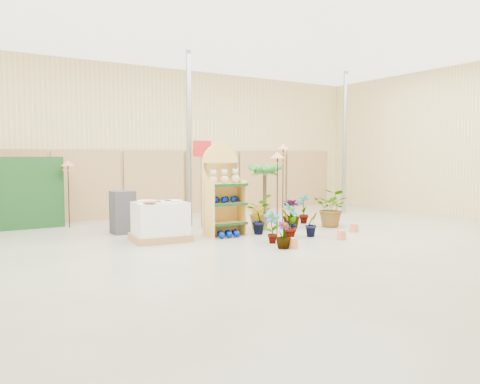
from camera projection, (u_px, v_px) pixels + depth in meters
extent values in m
cube|color=gray|center=(267.00, 250.00, 9.25)|extent=(15.00, 12.00, 0.10)
cube|color=white|center=(268.00, 12.00, 8.90)|extent=(15.00, 12.00, 0.10)
cube|color=tan|center=(152.00, 142.00, 14.19)|extent=(15.00, 0.10, 4.50)
cylinder|color=gray|center=(345.00, 143.00, 14.94)|extent=(0.14, 0.14, 4.50)
cylinder|color=gray|center=(189.00, 139.00, 12.04)|extent=(0.14, 0.14, 4.50)
cube|color=#9C7648|center=(8.00, 188.00, 12.07)|extent=(1.90, 0.06, 2.00)
cube|color=#9C7648|center=(87.00, 185.00, 13.12)|extent=(1.90, 0.06, 2.00)
cube|color=#9C7648|center=(155.00, 183.00, 14.18)|extent=(1.90, 0.06, 2.00)
cube|color=#9C7648|center=(213.00, 181.00, 15.23)|extent=(1.90, 0.06, 2.00)
cube|color=#9C7648|center=(263.00, 180.00, 16.29)|extent=(1.90, 0.06, 2.00)
cube|color=#9C7648|center=(307.00, 178.00, 17.35)|extent=(1.90, 0.06, 2.00)
cube|color=gold|center=(220.00, 199.00, 10.83)|extent=(0.88, 0.16, 1.66)
cylinder|color=gold|center=(220.00, 163.00, 10.76)|extent=(0.88, 0.16, 0.88)
cube|color=gold|center=(226.00, 223.00, 10.65)|extent=(0.88, 0.56, 0.04)
cube|color=#0F3819|center=(231.00, 224.00, 10.45)|extent=(0.84, 0.11, 0.06)
cube|color=gold|center=(226.00, 204.00, 10.62)|extent=(0.88, 0.56, 0.04)
cube|color=#0F3819|center=(231.00, 205.00, 10.41)|extent=(0.84, 0.11, 0.06)
cube|color=gold|center=(226.00, 184.00, 10.59)|extent=(0.88, 0.56, 0.04)
cube|color=#0F3819|center=(231.00, 185.00, 10.38)|extent=(0.84, 0.11, 0.06)
cube|color=gold|center=(210.00, 209.00, 10.40)|extent=(0.08, 0.49, 1.27)
cube|color=gold|center=(241.00, 207.00, 10.85)|extent=(0.08, 0.49, 1.27)
sphere|color=#BEA98E|center=(213.00, 180.00, 10.47)|extent=(0.18, 0.18, 0.18)
sphere|color=#BEA98E|center=(213.00, 173.00, 10.46)|extent=(0.14, 0.14, 0.14)
sphere|color=#BEA98E|center=(225.00, 179.00, 10.63)|extent=(0.19, 0.19, 0.19)
sphere|color=#BEA98E|center=(224.00, 173.00, 10.62)|extent=(0.14, 0.14, 0.14)
sphere|color=#BEA98E|center=(235.00, 179.00, 10.78)|extent=(0.20, 0.20, 0.20)
sphere|color=#BEA98E|center=(235.00, 172.00, 10.77)|extent=(0.14, 0.14, 0.14)
sphere|color=#001468|center=(214.00, 200.00, 10.43)|extent=(0.15, 0.15, 0.15)
sphere|color=#001468|center=(217.00, 200.00, 10.60)|extent=(0.15, 0.15, 0.15)
sphere|color=#001468|center=(224.00, 200.00, 10.56)|extent=(0.15, 0.15, 0.15)
sphere|color=#001468|center=(226.00, 199.00, 10.73)|extent=(0.15, 0.15, 0.15)
sphere|color=#001468|center=(233.00, 199.00, 10.69)|extent=(0.15, 0.15, 0.15)
sphere|color=#001468|center=(235.00, 199.00, 10.86)|extent=(0.15, 0.15, 0.15)
sphere|color=#001468|center=(222.00, 236.00, 10.23)|extent=(0.15, 0.15, 0.15)
sphere|color=#001468|center=(220.00, 234.00, 10.49)|extent=(0.15, 0.15, 0.15)
sphere|color=#001468|center=(229.00, 235.00, 10.33)|extent=(0.15, 0.15, 0.15)
sphere|color=#001468|center=(228.00, 233.00, 10.59)|extent=(0.15, 0.15, 0.15)
sphere|color=#001468|center=(237.00, 234.00, 10.44)|extent=(0.15, 0.15, 0.15)
sphere|color=#001468|center=(235.00, 232.00, 10.69)|extent=(0.15, 0.15, 0.15)
cube|color=#9C7648|center=(160.00, 237.00, 10.04)|extent=(1.26, 1.08, 0.15)
cube|color=white|center=(160.00, 218.00, 10.01)|extent=(1.15, 0.98, 0.68)
cylinder|color=beige|center=(152.00, 202.00, 9.73)|extent=(0.39, 0.39, 0.04)
cylinder|color=beige|center=(163.00, 202.00, 9.86)|extent=(0.39, 0.39, 0.04)
cylinder|color=beige|center=(173.00, 201.00, 9.99)|extent=(0.39, 0.39, 0.04)
cylinder|color=beige|center=(147.00, 201.00, 9.98)|extent=(0.39, 0.39, 0.04)
cube|color=#2B2A2E|center=(123.00, 223.00, 10.97)|extent=(0.50, 0.50, 0.50)
cube|color=#2B2A2E|center=(122.00, 202.00, 10.93)|extent=(0.50, 0.50, 0.50)
cube|color=#133C16|center=(21.00, 193.00, 11.57)|extent=(2.00, 0.30, 1.80)
cylinder|color=gray|center=(202.00, 185.00, 11.75)|extent=(0.05, 0.05, 2.20)
cube|color=#AF1719|center=(202.00, 149.00, 11.65)|extent=(0.50, 0.03, 0.40)
cylinder|color=black|center=(277.00, 200.00, 10.49)|extent=(0.02, 0.02, 1.66)
cylinder|color=#CE714A|center=(277.00, 163.00, 10.43)|extent=(0.30, 0.30, 0.02)
cone|color=#CE714A|center=(277.00, 155.00, 10.42)|extent=(0.34, 0.34, 0.14)
cylinder|color=black|center=(283.00, 189.00, 12.23)|extent=(0.02, 0.02, 1.89)
cylinder|color=#CE714A|center=(283.00, 153.00, 12.16)|extent=(0.30, 0.30, 0.02)
cone|color=#CE714A|center=(283.00, 147.00, 12.15)|extent=(0.34, 0.34, 0.14)
cylinder|color=black|center=(69.00, 199.00, 11.83)|extent=(0.02, 0.02, 1.47)
cylinder|color=#CE714A|center=(68.00, 170.00, 11.78)|extent=(0.30, 0.30, 0.02)
cone|color=#CE714A|center=(68.00, 163.00, 11.76)|extent=(0.34, 0.34, 0.14)
cylinder|color=#3B2B1A|center=(265.00, 198.00, 12.72)|extent=(0.10, 0.10, 1.35)
imported|color=#2E7127|center=(272.00, 227.00, 9.70)|extent=(0.42, 0.36, 0.67)
imported|color=#2E7127|center=(289.00, 223.00, 10.43)|extent=(0.41, 0.36, 0.66)
imported|color=#2E7127|center=(291.00, 214.00, 11.73)|extent=(0.59, 0.59, 0.75)
imported|color=#2E7127|center=(303.00, 208.00, 12.62)|extent=(0.37, 0.48, 0.83)
imported|color=#2E7127|center=(258.00, 220.00, 10.87)|extent=(0.31, 0.38, 0.66)
imported|color=#2E7127|center=(259.00, 212.00, 11.61)|extent=(0.96, 1.00, 0.85)
imported|color=#2E7127|center=(283.00, 235.00, 9.14)|extent=(0.34, 0.34, 0.54)
imported|color=#2E7127|center=(290.00, 220.00, 10.21)|extent=(0.51, 0.44, 0.82)
imported|color=#2E7127|center=(312.00, 224.00, 10.54)|extent=(0.35, 0.29, 0.58)
imported|color=#2E7127|center=(332.00, 208.00, 11.99)|extent=(1.08, 1.13, 0.98)
imported|color=#2E7127|center=(222.00, 215.00, 11.95)|extent=(0.48, 0.48, 0.61)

